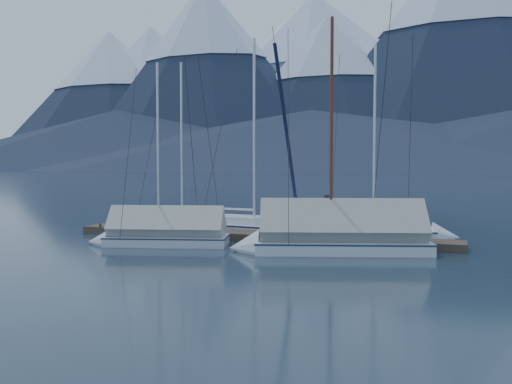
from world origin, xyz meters
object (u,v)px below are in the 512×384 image
(sailboat_open_right, at_px, (385,234))
(person, at_px, (329,215))
(sailboat_covered_near, at_px, (326,239))
(sailboat_open_mid, at_px, (265,231))
(sailboat_open_left, at_px, (191,226))
(sailboat_covered_far, at_px, (156,235))

(sailboat_open_right, distance_m, person, 3.33)
(sailboat_covered_near, height_order, person, sailboat_covered_near)
(sailboat_open_mid, relative_size, person, 5.95)
(sailboat_open_left, height_order, sailboat_open_mid, sailboat_open_mid)
(sailboat_covered_far, xyz_separation_m, person, (6.77, 3.35, 0.81))
(sailboat_open_right, relative_size, person, 5.57)
(sailboat_open_left, relative_size, sailboat_covered_near, 0.95)
(sailboat_open_mid, xyz_separation_m, sailboat_open_right, (5.73, 0.77, -0.01))
(person, bearing_deg, sailboat_covered_far, 107.16)
(sailboat_covered_far, height_order, person, sailboat_covered_far)
(sailboat_open_left, bearing_deg, sailboat_covered_far, -77.97)
(sailboat_covered_near, relative_size, person, 5.73)
(sailboat_open_mid, height_order, sailboat_covered_far, sailboat_open_mid)
(sailboat_open_left, distance_m, sailboat_open_right, 10.12)
(sailboat_open_mid, xyz_separation_m, sailboat_covered_far, (-3.21, -4.88, 0.23))
(sailboat_covered_far, bearing_deg, sailboat_open_right, 32.27)
(sailboat_open_mid, height_order, sailboat_covered_near, sailboat_open_mid)
(sailboat_open_mid, relative_size, sailboat_covered_near, 1.04)
(sailboat_open_mid, distance_m, sailboat_covered_near, 5.79)
(sailboat_covered_near, bearing_deg, sailboat_open_right, 71.17)
(sailboat_open_left, distance_m, sailboat_covered_far, 5.68)
(sailboat_covered_near, xyz_separation_m, sailboat_covered_far, (-7.27, -0.76, -0.09))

